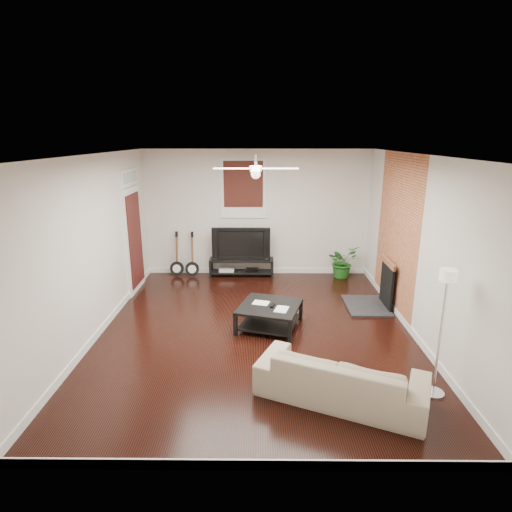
{
  "coord_description": "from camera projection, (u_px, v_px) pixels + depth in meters",
  "views": [
    {
      "loc": [
        0.06,
        -6.26,
        3.06
      ],
      "look_at": [
        0.0,
        0.4,
        1.15
      ],
      "focal_mm": 29.42,
      "sensor_mm": 36.0,
      "label": 1
    }
  ],
  "objects": [
    {
      "name": "potted_plant",
      "position": [
        342.0,
        262.0,
        9.34
      ],
      "size": [
        0.86,
        0.84,
        0.73
      ],
      "primitive_type": "imported",
      "rotation": [
        0.0,
        0.0,
        0.62
      ],
      "color": "#1D5D1A",
      "rests_on": "floor"
    },
    {
      "name": "guitar_left",
      "position": [
        176.0,
        255.0,
        9.38
      ],
      "size": [
        0.32,
        0.23,
        1.01
      ],
      "primitive_type": null,
      "rotation": [
        0.0,
        0.0,
        -0.04
      ],
      "color": "black",
      "rests_on": "floor"
    },
    {
      "name": "door_left",
      "position": [
        134.0,
        230.0,
        8.36
      ],
      "size": [
        0.08,
        1.0,
        2.5
      ],
      "primitive_type": "cube",
      "color": "white",
      "rests_on": "wall_left"
    },
    {
      "name": "room",
      "position": [
        256.0,
        248.0,
        6.48
      ],
      "size": [
        5.01,
        6.01,
        2.81
      ],
      "color": "black",
      "rests_on": "ground"
    },
    {
      "name": "fireplace",
      "position": [
        376.0,
        283.0,
        7.68
      ],
      "size": [
        0.8,
        1.1,
        0.92
      ],
      "primitive_type": "cube",
      "color": "black",
      "rests_on": "floor"
    },
    {
      "name": "ceiling_fan",
      "position": [
        256.0,
        169.0,
        6.14
      ],
      "size": [
        1.24,
        1.24,
        0.32
      ],
      "primitive_type": null,
      "color": "white",
      "rests_on": "ceiling"
    },
    {
      "name": "floor_lamp",
      "position": [
        441.0,
        334.0,
        4.94
      ],
      "size": [
        0.35,
        0.35,
        1.62
      ],
      "primitive_type": null,
      "rotation": [
        0.0,
        0.0,
        -0.41
      ],
      "color": "silver",
      "rests_on": "floor"
    },
    {
      "name": "tv",
      "position": [
        241.0,
        243.0,
        9.34
      ],
      "size": [
        1.28,
        0.17,
        0.74
      ],
      "primitive_type": "imported",
      "color": "black",
      "rests_on": "tv_stand"
    },
    {
      "name": "guitar_right",
      "position": [
        192.0,
        255.0,
        9.35
      ],
      "size": [
        0.33,
        0.24,
        1.01
      ],
      "primitive_type": null,
      "rotation": [
        0.0,
        0.0,
        0.07
      ],
      "color": "black",
      "rests_on": "floor"
    },
    {
      "name": "coffee_table",
      "position": [
        269.0,
        316.0,
        6.91
      ],
      "size": [
        1.16,
        1.16,
        0.39
      ],
      "primitive_type": "cube",
      "rotation": [
        0.0,
        0.0,
        -0.28
      ],
      "color": "black",
      "rests_on": "floor"
    },
    {
      "name": "sofa",
      "position": [
        341.0,
        377.0,
        5.0
      ],
      "size": [
        2.13,
        1.5,
        0.58
      ],
      "primitive_type": "imported",
      "rotation": [
        0.0,
        0.0,
        2.73
      ],
      "color": "tan",
      "rests_on": "floor"
    },
    {
      "name": "window_back",
      "position": [
        243.0,
        189.0,
        9.18
      ],
      "size": [
        1.0,
        0.06,
        1.3
      ],
      "primitive_type": "cube",
      "color": "black",
      "rests_on": "wall_back"
    },
    {
      "name": "brick_accent",
      "position": [
        397.0,
        233.0,
        7.42
      ],
      "size": [
        0.02,
        2.2,
        2.8
      ],
      "primitive_type": "cube",
      "color": "#AF6238",
      "rests_on": "floor"
    },
    {
      "name": "tv_stand",
      "position": [
        241.0,
        267.0,
        9.48
      ],
      "size": [
        1.43,
        0.38,
        0.4
      ],
      "primitive_type": "cube",
      "color": "black",
      "rests_on": "floor"
    }
  ]
}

